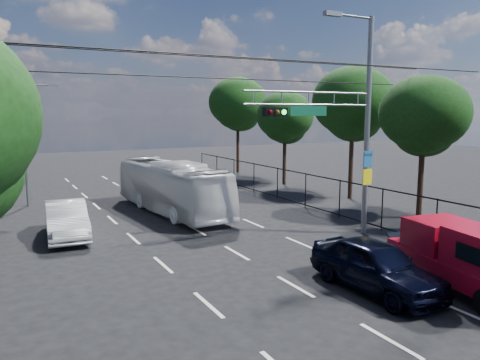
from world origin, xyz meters
TOP-DOWN VIEW (x-y plane):
  - ground at (0.00, 0.00)m, footprint 120.00×120.00m
  - lane_markings at (-0.00, 14.00)m, footprint 6.12×38.00m
  - signal_mast at (5.28, 7.99)m, footprint 6.43×0.39m
  - streetlight_left at (-6.33, 22.00)m, footprint 2.09×0.22m
  - utility_wires at (0.00, 8.83)m, footprint 22.00×5.04m
  - fence_right at (7.60, 12.17)m, footprint 0.06×34.03m
  - tree_right_b at (11.22, 9.02)m, footprint 4.50×4.50m
  - tree_right_c at (11.82, 15.02)m, footprint 5.10×5.10m
  - tree_right_d at (11.42, 22.02)m, footprint 4.32×4.32m
  - tree_right_e at (11.62, 30.02)m, footprint 5.28×5.28m
  - red_pickup at (4.49, 1.18)m, footprint 2.92×5.83m
  - navy_hatchback at (2.00, 2.59)m, footprint 1.96×4.67m
  - white_bus at (0.35, 16.37)m, footprint 3.25×10.25m
  - white_van at (-5.50, 13.55)m, footprint 2.01×4.86m

SIDE VIEW (x-z plane):
  - ground at x=0.00m, z-range 0.00..0.00m
  - lane_markings at x=0.00m, z-range 0.00..0.01m
  - white_van at x=-5.50m, z-range 0.00..1.57m
  - navy_hatchback at x=2.00m, z-range 0.00..1.58m
  - fence_right at x=7.60m, z-range 0.03..2.03m
  - red_pickup at x=4.49m, z-range 0.07..2.15m
  - white_bus at x=0.35m, z-range 0.00..2.81m
  - streetlight_left at x=-6.33m, z-range 0.40..7.48m
  - tree_right_d at x=11.42m, z-range 1.34..8.36m
  - tree_right_b at x=11.22m, z-range 1.40..8.71m
  - signal_mast at x=5.28m, z-range 0.49..9.99m
  - tree_right_c at x=11.82m, z-range 1.59..9.88m
  - tree_right_e at x=11.62m, z-range 1.65..10.23m
  - utility_wires at x=0.00m, z-range 6.86..7.60m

